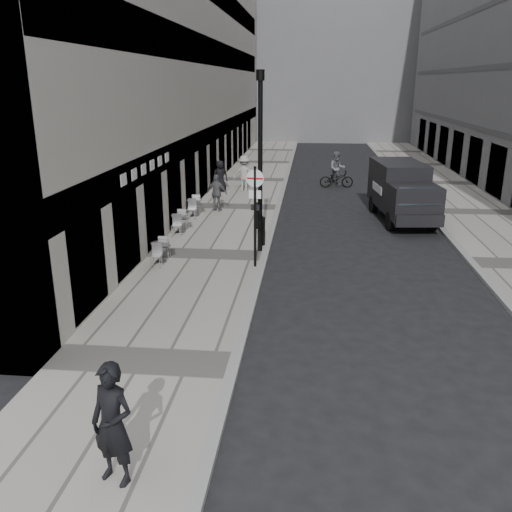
{
  "coord_description": "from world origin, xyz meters",
  "views": [
    {
      "loc": [
        1.51,
        -7.45,
        5.86
      ],
      "look_at": [
        0.12,
        6.32,
        1.4
      ],
      "focal_mm": 38.0,
      "sensor_mm": 36.0,
      "label": 1
    }
  ],
  "objects_px": {
    "panel_van": "(402,189)",
    "walking_man": "(113,424)",
    "sign_post": "(255,203)",
    "lamppost": "(260,154)",
    "cyclist": "(337,174)"
  },
  "relations": [
    {
      "from": "sign_post",
      "to": "cyclist",
      "type": "height_order",
      "value": "sign_post"
    },
    {
      "from": "lamppost",
      "to": "panel_van",
      "type": "bearing_deg",
      "value": 44.45
    },
    {
      "from": "lamppost",
      "to": "cyclist",
      "type": "bearing_deg",
      "value": 76.25
    },
    {
      "from": "lamppost",
      "to": "cyclist",
      "type": "height_order",
      "value": "lamppost"
    },
    {
      "from": "panel_van",
      "to": "cyclist",
      "type": "height_order",
      "value": "panel_van"
    },
    {
      "from": "sign_post",
      "to": "lamppost",
      "type": "bearing_deg",
      "value": 96.61
    },
    {
      "from": "sign_post",
      "to": "panel_van",
      "type": "relative_size",
      "value": 0.6
    },
    {
      "from": "lamppost",
      "to": "panel_van",
      "type": "distance_m",
      "value": 8.27
    },
    {
      "from": "walking_man",
      "to": "panel_van",
      "type": "relative_size",
      "value": 0.36
    },
    {
      "from": "sign_post",
      "to": "panel_van",
      "type": "bearing_deg",
      "value": 58.71
    },
    {
      "from": "panel_van",
      "to": "walking_man",
      "type": "bearing_deg",
      "value": -117.5
    },
    {
      "from": "panel_van",
      "to": "lamppost",
      "type": "bearing_deg",
      "value": -141.87
    },
    {
      "from": "panel_van",
      "to": "cyclist",
      "type": "relative_size",
      "value": 2.63
    },
    {
      "from": "walking_man",
      "to": "cyclist",
      "type": "bearing_deg",
      "value": 99.33
    },
    {
      "from": "lamppost",
      "to": "walking_man",
      "type": "bearing_deg",
      "value": -95.09
    }
  ]
}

